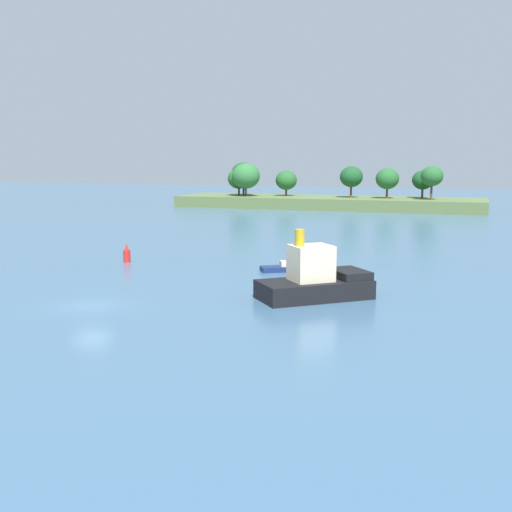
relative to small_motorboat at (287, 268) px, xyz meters
The scene contains 5 objects.
ground_plane 20.07m from the small_motorboat, 116.10° to the right, with size 400.00×400.00×0.00m, color #3D607F.
treeline_island 77.53m from the small_motorboat, 101.45° to the left, with size 64.45×16.61×9.66m.
small_motorboat is the anchor object (origin of this frame).
tugboat 11.67m from the small_motorboat, 62.67° to the right, with size 8.69×8.20×5.17m.
channel_buoy_red 16.55m from the small_motorboat, behind, with size 0.70×0.70×1.90m.
Camera 1 is at (25.13, -36.04, 10.07)m, focal length 43.69 mm.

